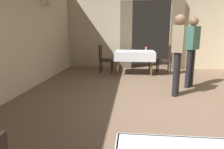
{
  "coord_description": "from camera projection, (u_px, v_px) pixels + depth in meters",
  "views": [
    {
      "loc": [
        -0.68,
        -3.55,
        1.37
      ],
      "look_at": [
        -1.08,
        0.43,
        0.51
      ],
      "focal_mm": 32.06,
      "sensor_mm": 36.0,
      "label": 1
    }
  ],
  "objects": [
    {
      "name": "ground",
      "position": [
        168.0,
        108.0,
        3.67
      ],
      "size": [
        10.08,
        10.08,
        0.0
      ],
      "primitive_type": "plane",
      "color": "#7A604C"
    },
    {
      "name": "wall_back",
      "position": [
        151.0,
        28.0,
        7.42
      ],
      "size": [
        6.4,
        0.27,
        3.0
      ],
      "color": "beige",
      "rests_on": "ground"
    },
    {
      "name": "dining_table_mid",
      "position": [
        135.0,
        54.0,
        6.57
      ],
      "size": [
        1.29,
        0.93,
        0.75
      ],
      "color": "brown",
      "rests_on": "ground"
    },
    {
      "name": "chair_mid_right",
      "position": [
        166.0,
        58.0,
        6.51
      ],
      "size": [
        0.44,
        0.44,
        0.93
      ],
      "color": "black",
      "rests_on": "ground"
    },
    {
      "name": "chair_mid_left",
      "position": [
        104.0,
        58.0,
        6.75
      ],
      "size": [
        0.44,
        0.44,
        0.93
      ],
      "color": "black",
      "rests_on": "ground"
    },
    {
      "name": "flower_vase_mid",
      "position": [
        146.0,
        49.0,
        6.19
      ],
      "size": [
        0.07,
        0.07,
        0.17
      ],
      "color": "silver",
      "rests_on": "dining_table_mid"
    },
    {
      "name": "plate_mid_b",
      "position": [
        134.0,
        51.0,
        6.44
      ],
      "size": [
        0.22,
        0.22,
        0.01
      ],
      "primitive_type": "cylinder",
      "color": "white",
      "rests_on": "dining_table_mid"
    },
    {
      "name": "plate_mid_c",
      "position": [
        124.0,
        51.0,
        6.56
      ],
      "size": [
        0.23,
        0.23,
        0.01
      ],
      "primitive_type": "cylinder",
      "color": "white",
      "rests_on": "dining_table_mid"
    },
    {
      "name": "plate_mid_d",
      "position": [
        141.0,
        51.0,
        6.63
      ],
      "size": [
        0.19,
        0.19,
        0.01
      ],
      "primitive_type": "cylinder",
      "color": "white",
      "rests_on": "dining_table_mid"
    },
    {
      "name": "person_waiter_by_doorway",
      "position": [
        192.0,
        46.0,
        4.84
      ],
      "size": [
        0.4,
        0.42,
        1.72
      ],
      "color": "black",
      "rests_on": "ground"
    },
    {
      "name": "person_diner_standing_aside",
      "position": [
        178.0,
        49.0,
        4.21
      ],
      "size": [
        0.33,
        0.41,
        1.72
      ],
      "color": "black",
      "rests_on": "ground"
    }
  ]
}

